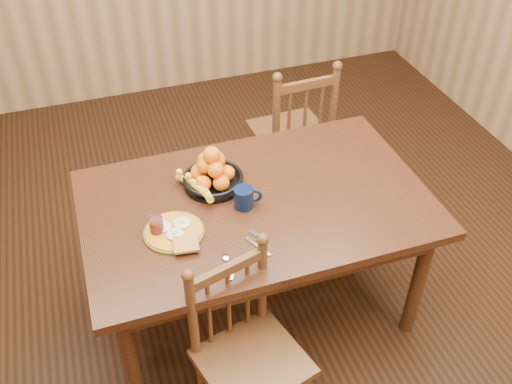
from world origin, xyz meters
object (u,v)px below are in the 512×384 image
object	(u,v)px
chair_near	(247,353)
coffee_mug	(245,198)
dining_table	(256,214)
breakfast_plate	(175,232)
chair_far	(293,134)
fruit_bowl	(211,174)

from	to	relation	value
chair_near	coffee_mug	size ratio (longest dim) A/B	6.74
dining_table	breakfast_plate	size ratio (longest dim) A/B	5.45
chair_far	fruit_bowl	distance (m)	1.01
chair_near	fruit_bowl	bearing A→B (deg)	69.58
chair_far	breakfast_plate	world-z (taller)	chair_far
chair_far	breakfast_plate	distance (m)	1.35
dining_table	chair_near	distance (m)	0.66
dining_table	coffee_mug	world-z (taller)	coffee_mug
breakfast_plate	fruit_bowl	world-z (taller)	fruit_bowl
chair_far	chair_near	size ratio (longest dim) A/B	1.09
chair_far	fruit_bowl	size ratio (longest dim) A/B	3.03
dining_table	fruit_bowl	world-z (taller)	fruit_bowl
chair_far	coffee_mug	size ratio (longest dim) A/B	7.34
coffee_mug	fruit_bowl	size ratio (longest dim) A/B	0.41
dining_table	chair_far	bearing A→B (deg)	57.73
dining_table	fruit_bowl	distance (m)	0.28
chair_far	breakfast_plate	size ratio (longest dim) A/B	3.34
coffee_mug	chair_far	bearing A→B (deg)	55.46
coffee_mug	breakfast_plate	bearing A→B (deg)	-167.17
breakfast_plate	coffee_mug	distance (m)	0.36
chair_far	dining_table	bearing A→B (deg)	55.21
coffee_mug	fruit_bowl	bearing A→B (deg)	117.92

